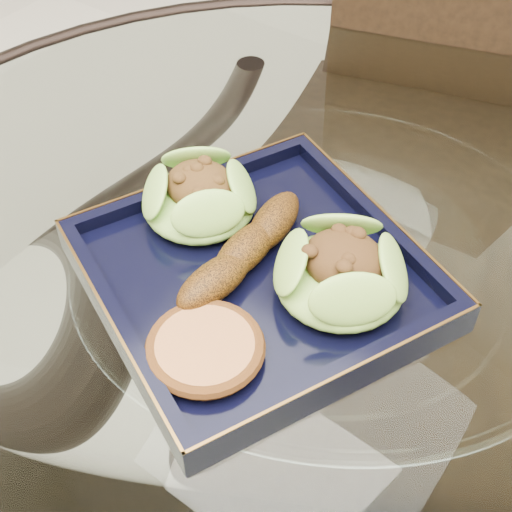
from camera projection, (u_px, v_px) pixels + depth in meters
The scene contains 7 objects.
dining_table at pixel (312, 395), 0.75m from camera, with size 1.13×1.13×0.77m.
dining_chair at pixel (423, 238), 1.05m from camera, with size 0.49×0.49×0.91m.
navy_plate at pixel (256, 279), 0.63m from camera, with size 0.27×0.27×0.02m, color black.
lettuce_wrap_left at pixel (199, 199), 0.66m from camera, with size 0.11×0.11×0.04m, color #5C9F2E.
lettuce_wrap_right at pixel (340, 275), 0.60m from camera, with size 0.11×0.11×0.04m, color #679D2D.
roasted_plantain at pixel (245, 250), 0.62m from camera, with size 0.16×0.03×0.03m, color #552E08.
crumb_patty at pixel (205, 349), 0.56m from camera, with size 0.08×0.08×0.02m, color #B36E3B.
Camera 1 is at (0.19, -0.37, 1.24)m, focal length 50.00 mm.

